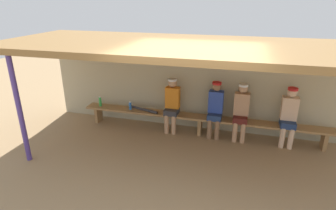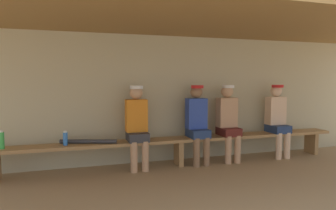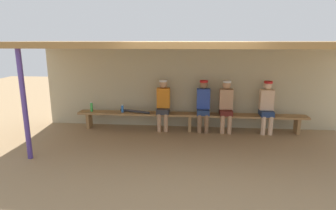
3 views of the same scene
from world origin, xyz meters
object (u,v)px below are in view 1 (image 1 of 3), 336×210
Objects in this scene: player_in_blue at (289,114)px; player_in_white at (241,109)px; support_post at (20,110)px; player_shirtless_tan at (172,103)px; water_bottle_green at (130,106)px; player_with_sunglasses at (215,107)px; baseball_bat at (143,109)px; bench at (200,119)px; water_bottle_blue at (100,102)px.

player_in_white is at bearing 180.00° from player_in_blue.
support_post is 1.64× the size of player_in_blue.
water_bottle_green is (-1.10, -0.03, -0.18)m from player_shirtless_tan.
player_with_sunglasses reaches higher than water_bottle_green.
bench is at bearing 17.18° from baseball_bat.
player_in_blue is 1.00× the size of player_shirtless_tan.
player_shirtless_tan is at bearing 180.00° from player_in_blue.
support_post is 5.59m from player_in_blue.
player_in_blue is at bearing 0.00° from player_with_sunglasses.
baseball_bat is (0.33, 0.02, -0.07)m from water_bottle_green.
water_bottle_green reaches higher than bench.
player_in_white is 3.59m from water_bottle_blue.
player_in_blue is 4.61m from water_bottle_blue.
player_shirtless_tan is at bearing 180.00° from player_with_sunglasses.
player_with_sunglasses is at bearing 180.00° from player_in_blue.
water_bottle_blue is (-2.66, -0.01, 0.20)m from bench.
support_post is 1.64× the size of player_in_white.
bench is (3.21, 2.10, -0.71)m from support_post.
player_in_white reaches higher than water_bottle_green.
player_in_blue and player_shirtless_tan have the same top height.
player_in_blue is (1.02, 0.00, 0.00)m from player_in_white.
player_in_white is 1.63m from player_shirtless_tan.
support_post reaches higher than bench.
player_in_white is 2.74m from water_bottle_green.
baseball_bat is (-3.42, -0.00, -0.25)m from player_in_blue.
player_shirtless_tan is at bearing 180.00° from player_in_white.
bench is 22.85× the size of water_bottle_blue.
support_post is at bearing -124.11° from water_bottle_green.
support_post reaches higher than player_shirtless_tan.
support_post is 3.29m from player_shirtless_tan.
support_post is at bearing -149.37° from player_with_sunglasses.
water_bottle_green is (-3.76, -0.03, -0.18)m from player_in_blue.
player_in_white is (0.93, 0.00, 0.36)m from bench.
player_in_white is 1.02m from player_in_blue.
player_in_white is 1.55× the size of baseball_bat.
player_in_blue is 5.12× the size of water_bottle_blue.
water_bottle_green is at bearing -0.89° from water_bottle_blue.
support_post is 8.38× the size of water_bottle_blue.
player_in_blue is 2.66m from player_shirtless_tan.
player_shirtless_tan reaches higher than water_bottle_blue.
water_bottle_green is 0.85m from water_bottle_blue.
support_post is at bearing -157.83° from player_in_blue.
bench is 4.46× the size of player_with_sunglasses.
player_in_white is at bearing 26.94° from support_post.
water_bottle_blue is at bearing -179.80° from bench.
player_in_blue reaches higher than water_bottle_blue.
player_with_sunglasses is (-0.59, 0.00, 0.00)m from player_in_white.
water_bottle_green is (-2.15, -0.03, -0.18)m from player_with_sunglasses.
player_in_white and player_in_blue have the same top height.
player_shirtless_tan is 5.12× the size of water_bottle_blue.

